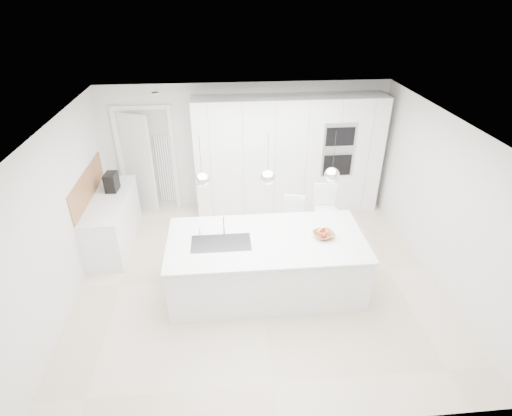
{
  "coord_description": "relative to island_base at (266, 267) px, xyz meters",
  "views": [
    {
      "loc": [
        -0.47,
        -4.96,
        4.14
      ],
      "look_at": [
        0.0,
        0.3,
        1.1
      ],
      "focal_mm": 28.0,
      "sensor_mm": 36.0,
      "label": 1
    }
  ],
  "objects": [
    {
      "name": "floor",
      "position": [
        -0.1,
        0.3,
        -0.43
      ],
      "size": [
        5.5,
        5.5,
        0.0
      ],
      "primitive_type": "plane",
      "color": "beige",
      "rests_on": "ground"
    },
    {
      "name": "wall_back",
      "position": [
        -0.1,
        2.8,
        0.82
      ],
      "size": [
        5.5,
        0.0,
        5.5
      ],
      "primitive_type": "plane",
      "rotation": [
        1.57,
        0.0,
        0.0
      ],
      "color": "silver",
      "rests_on": "ground"
    },
    {
      "name": "wall_left",
      "position": [
        -2.85,
        0.3,
        0.82
      ],
      "size": [
        0.0,
        5.0,
        5.0
      ],
      "primitive_type": "plane",
      "rotation": [
        1.57,
        0.0,
        1.57
      ],
      "color": "silver",
      "rests_on": "ground"
    },
    {
      "name": "ceiling",
      "position": [
        -0.1,
        0.3,
        2.07
      ],
      "size": [
        5.5,
        5.5,
        0.0
      ],
      "primitive_type": "plane",
      "rotation": [
        3.14,
        0.0,
        0.0
      ],
      "color": "white",
      "rests_on": "wall_back"
    },
    {
      "name": "tall_cabinets",
      "position": [
        0.7,
        2.5,
        0.72
      ],
      "size": [
        3.6,
        0.6,
        2.3
      ],
      "primitive_type": "cube",
      "color": "white",
      "rests_on": "floor"
    },
    {
      "name": "oven_stack",
      "position": [
        1.6,
        2.19,
        0.92
      ],
      "size": [
        0.62,
        0.04,
        1.05
      ],
      "primitive_type": null,
      "color": "#A5A5A8",
      "rests_on": "tall_cabinets"
    },
    {
      "name": "doorway_frame",
      "position": [
        -2.05,
        2.77,
        0.59
      ],
      "size": [
        1.11,
        0.08,
        2.13
      ],
      "primitive_type": null,
      "color": "white",
      "rests_on": "floor"
    },
    {
      "name": "hallway_door",
      "position": [
        -2.3,
        2.72,
        0.57
      ],
      "size": [
        0.76,
        0.38,
        2.0
      ],
      "primitive_type": "cube",
      "rotation": [
        0.0,
        0.0,
        -0.44
      ],
      "color": "white",
      "rests_on": "floor"
    },
    {
      "name": "radiator",
      "position": [
        -1.73,
        2.76,
        0.42
      ],
      "size": [
        0.32,
        0.04,
        1.4
      ],
      "primitive_type": null,
      "color": "white",
      "rests_on": "floor"
    },
    {
      "name": "left_base_cabinets",
      "position": [
        -2.55,
        1.5,
        0.0
      ],
      "size": [
        0.6,
        1.8,
        0.86
      ],
      "primitive_type": "cube",
      "color": "white",
      "rests_on": "floor"
    },
    {
      "name": "left_worktop",
      "position": [
        -2.55,
        1.5,
        0.45
      ],
      "size": [
        0.62,
        1.82,
        0.04
      ],
      "primitive_type": "cube",
      "color": "white",
      "rests_on": "left_base_cabinets"
    },
    {
      "name": "oak_backsplash",
      "position": [
        -2.84,
        1.5,
        0.72
      ],
      "size": [
        0.02,
        1.8,
        0.5
      ],
      "primitive_type": "cube",
      "color": "#A66D3C",
      "rests_on": "wall_left"
    },
    {
      "name": "island_base",
      "position": [
        0.0,
        0.0,
        0.0
      ],
      "size": [
        2.8,
        1.2,
        0.86
      ],
      "primitive_type": "cube",
      "color": "white",
      "rests_on": "floor"
    },
    {
      "name": "island_worktop",
      "position": [
        0.0,
        0.05,
        0.45
      ],
      "size": [
        2.84,
        1.4,
        0.04
      ],
      "primitive_type": "cube",
      "color": "white",
      "rests_on": "island_base"
    },
    {
      "name": "island_sink",
      "position": [
        -0.65,
        -0.0,
        0.39
      ],
      "size": [
        0.84,
        0.44,
        0.18
      ],
      "primitive_type": null,
      "color": "#3F3F42",
      "rests_on": "island_worktop"
    },
    {
      "name": "island_tap",
      "position": [
        -0.6,
        0.2,
        0.62
      ],
      "size": [
        0.02,
        0.02,
        0.3
      ],
      "primitive_type": "cylinder",
      "color": "white",
      "rests_on": "island_worktop"
    },
    {
      "name": "pendant_left",
      "position": [
        -0.85,
        -0.0,
        1.47
      ],
      "size": [
        0.2,
        0.2,
        0.2
      ],
      "primitive_type": "sphere",
      "color": "white",
      "rests_on": "ceiling"
    },
    {
      "name": "pendant_mid",
      "position": [
        -0.0,
        -0.0,
        1.47
      ],
      "size": [
        0.2,
        0.2,
        0.2
      ],
      "primitive_type": "sphere",
      "color": "white",
      "rests_on": "ceiling"
    },
    {
      "name": "pendant_right",
      "position": [
        0.85,
        -0.0,
        1.47
      ],
      "size": [
        0.2,
        0.2,
        0.2
      ],
      "primitive_type": "sphere",
      "color": "white",
      "rests_on": "ceiling"
    },
    {
      "name": "fruit_bowl",
      "position": [
        0.83,
        0.02,
        0.51
      ],
      "size": [
        0.37,
        0.37,
        0.07
      ],
      "primitive_type": "imported",
      "rotation": [
        0.0,
        0.0,
        0.32
      ],
      "color": "#A66D3C",
      "rests_on": "island_worktop"
    },
    {
      "name": "espresso_machine",
      "position": [
        -2.53,
        1.8,
        0.63
      ],
      "size": [
        0.21,
        0.31,
        0.32
      ],
      "primitive_type": "cube",
      "rotation": [
        0.0,
        0.0,
        -0.07
      ],
      "color": "black",
      "rests_on": "left_worktop"
    },
    {
      "name": "bar_stool_left",
      "position": [
        0.57,
        0.85,
        0.11
      ],
      "size": [
        0.46,
        0.56,
        1.07
      ],
      "primitive_type": null,
      "rotation": [
        0.0,
        0.0,
        -0.23
      ],
      "color": "white",
      "rests_on": "floor"
    },
    {
      "name": "bar_stool_right",
      "position": [
        1.11,
        0.99,
        0.16
      ],
      "size": [
        0.43,
        0.57,
        1.18
      ],
      "primitive_type": null,
      "rotation": [
        0.0,
        0.0,
        -0.07
      ],
      "color": "white",
      "rests_on": "floor"
    },
    {
      "name": "apple_a",
      "position": [
        0.83,
        0.09,
        0.54
      ],
      "size": [
        0.08,
        0.08,
        0.08
      ],
      "primitive_type": "sphere",
      "color": "red",
      "rests_on": "fruit_bowl"
    },
    {
      "name": "apple_b",
      "position": [
        0.82,
        0.07,
        0.54
      ],
      "size": [
        0.09,
        0.09,
        0.09
      ],
      "primitive_type": "sphere",
      "color": "red",
      "rests_on": "fruit_bowl"
    },
    {
      "name": "apple_c",
      "position": [
        0.82,
        -0.04,
        0.54
      ],
      "size": [
        0.08,
        0.08,
        0.08
      ],
      "primitive_type": "sphere",
      "color": "red",
      "rests_on": "fruit_bowl"
    },
    {
      "name": "banana_bunch",
      "position": [
        0.82,
        0.04,
        0.58
      ],
      "size": [
        0.21,
        0.16,
        0.19
      ],
      "primitive_type": "torus",
      "rotation": [
        1.22,
        0.0,
        0.35
      ],
      "color": "yellow",
      "rests_on": "fruit_bowl"
    }
  ]
}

